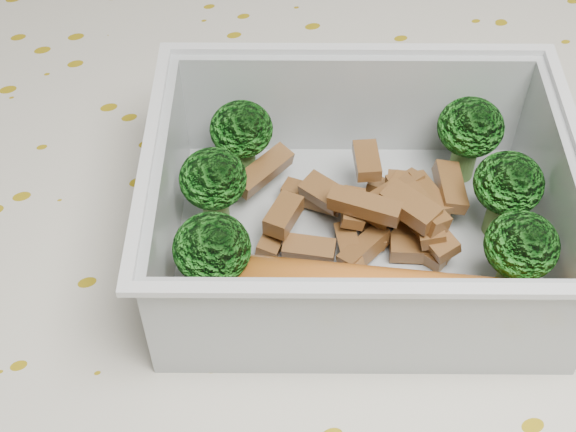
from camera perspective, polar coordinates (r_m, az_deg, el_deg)
name	(u,v)px	position (r m, az deg, el deg)	size (l,w,h in m)	color
dining_table	(276,356)	(0.45, -0.87, -9.90)	(1.40, 0.90, 0.75)	brown
tablecloth	(275,303)	(0.41, -0.95, -6.24)	(1.46, 0.96, 0.19)	beige
lunch_container	(359,218)	(0.36, 5.06, -0.14)	(0.22, 0.20, 0.07)	silver
broccoli_florets	(362,189)	(0.36, 5.26, 1.96)	(0.17, 0.14, 0.05)	#608C3F
meat_pile	(373,211)	(0.37, 6.10, 0.38)	(0.11, 0.09, 0.03)	brown
sausage	(373,296)	(0.34, 6.05, -5.65)	(0.15, 0.09, 0.03)	#B7601F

